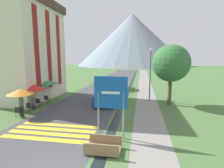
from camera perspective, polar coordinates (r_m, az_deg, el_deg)
name	(u,v)px	position (r m, az deg, el deg)	size (l,w,h in m)	color
ground_plane	(121,88)	(26.36, 2.99, -1.45)	(160.00, 160.00, 0.00)	#476B38
road	(115,80)	(36.49, 0.91, 1.39)	(6.40, 60.00, 0.01)	#424247
footpath	(144,80)	(36.08, 10.53, 1.16)	(2.20, 60.00, 0.01)	gray
drainage_channel	(133,80)	(36.12, 6.72, 1.26)	(0.60, 60.00, 0.00)	black
crosswalk_marking	(52,131)	(12.02, -18.91, -14.44)	(5.44, 2.54, 0.01)	yellow
mountain_distant	(132,40)	(101.69, 6.58, 14.05)	(60.72, 60.72, 28.48)	gray
hotel_building	(28,46)	(21.68, -25.68, 11.11)	(5.33, 8.70, 10.86)	beige
road_sign	(111,98)	(9.86, -0.42, -4.59)	(1.90, 0.11, 3.60)	gray
footbridge	(103,147)	(9.19, -2.80, -19.97)	(1.70, 1.10, 0.65)	#846647
parked_car_near	(107,95)	(17.40, -1.77, -3.67)	(1.99, 4.06, 1.82)	navy
parked_car_far	(119,83)	(25.60, 2.45, 0.31)	(1.83, 3.95, 1.82)	silver
cafe_chair_middle	(38,102)	(17.74, -22.92, -5.44)	(0.40, 0.40, 0.85)	#232328
cafe_chair_nearest	(18,111)	(15.52, -28.25, -7.77)	(0.40, 0.40, 0.85)	#232328
cafe_chair_near_right	(29,107)	(16.43, -25.41, -6.70)	(0.40, 0.40, 0.85)	#232328
cafe_chair_far_right	(47,99)	(18.84, -20.55, -4.51)	(0.40, 0.40, 0.85)	#232328
cafe_umbrella_front_orange	(20,92)	(15.60, -27.74, -2.20)	(2.02, 2.02, 2.18)	#B7B2A8
cafe_umbrella_middle_red	(35,87)	(17.64, -23.89, -0.91)	(1.95, 1.95, 2.17)	#B7B2A8
cafe_umbrella_rear_green	(49,82)	(19.57, -19.98, 0.56)	(2.22, 2.22, 2.23)	#B7B2A8
person_standing_terrace	(22,105)	(15.37, -27.45, -6.02)	(0.32, 0.32, 1.71)	#282833
person_seated_near	(33,102)	(17.24, -24.42, -5.26)	(0.32, 0.32, 1.29)	#282833
streetlamp	(150,71)	(18.94, 12.39, 4.33)	(0.28, 0.28, 5.54)	#515156
tree_by_path	(171,63)	(17.70, 18.73, 6.39)	(3.57, 3.57, 5.87)	brown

